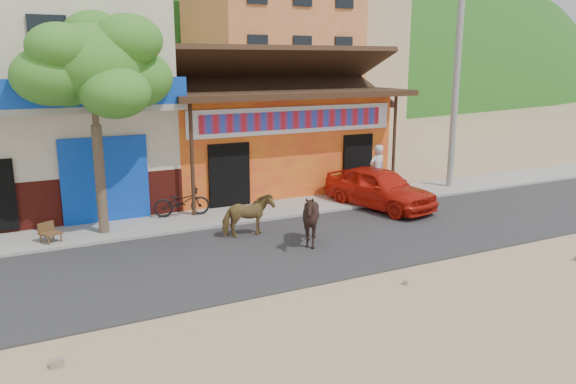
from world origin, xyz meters
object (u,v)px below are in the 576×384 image
cow_tan (248,216)px  cafe_chair_right (50,224)px  tree (96,125)px  red_car (379,188)px  cow_dark (311,219)px  utility_pole (456,80)px  scooter (182,202)px  pedestrian (377,171)px

cow_tan → cafe_chair_right: (-4.95, 1.66, -0.03)m
tree → cafe_chair_right: 2.89m
tree → cow_tan: bearing=-28.7°
tree → cow_tan: size_ratio=4.27×
tree → cow_tan: (3.55, -1.94, -2.49)m
tree → red_car: 9.02m
tree → cow_dark: tree is taller
utility_pole → cafe_chair_right: utility_pole is taller
tree → utility_pole: (12.80, 0.20, 1.00)m
scooter → tree: bearing=114.1°
tree → red_car: size_ratio=1.51×
tree → pedestrian: 9.57m
tree → utility_pole: bearing=0.9°
red_car → cafe_chair_right: size_ratio=4.10×
cow_dark → cow_tan: bearing=-159.1°
utility_pole → red_car: bearing=-163.9°
cafe_chair_right → scooter: bearing=-14.7°
pedestrian → red_car: bearing=50.4°
cow_tan → cow_dark: size_ratio=0.96×
cow_dark → red_car: bearing=105.2°
utility_pole → red_car: 5.51m
tree → cow_dark: 6.28m
scooter → cafe_chair_right: (-3.84, -0.95, 0.04)m
cow_tan → cow_dark: 1.89m
utility_pole → cafe_chair_right: 14.64m
tree → scooter: (2.44, 0.67, -2.55)m
red_car → tree: bearing=160.4°
red_car → cafe_chair_right: 10.07m
tree → scooter: bearing=15.4°
cow_dark → pedestrian: (4.64, 3.57, 0.26)m
cow_tan → cafe_chair_right: bearing=72.7°
utility_pole → scooter: size_ratio=4.70×
cow_dark → cafe_chair_right: (-6.10, 3.16, -0.17)m
cow_tan → scooter: 2.84m
utility_pole → cow_tan: 10.12m
tree → cow_dark: (4.70, -3.44, -2.35)m
red_car → cow_tan: bearing=177.5°
cow_dark → cafe_chair_right: 6.87m
utility_pole → pedestrian: utility_pole is taller
red_car → scooter: size_ratio=2.34×
utility_pole → cafe_chair_right: bearing=-178.1°
tree → pedestrian: size_ratio=3.28×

